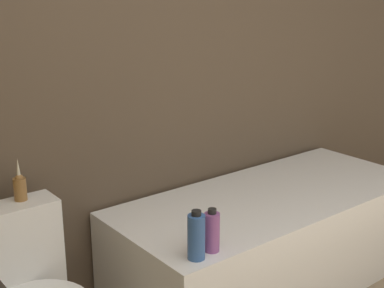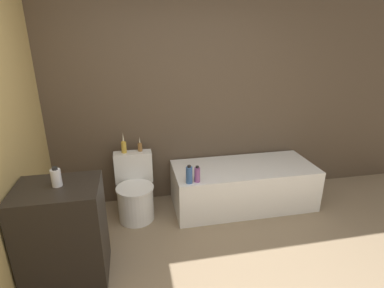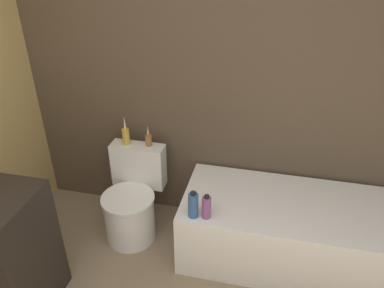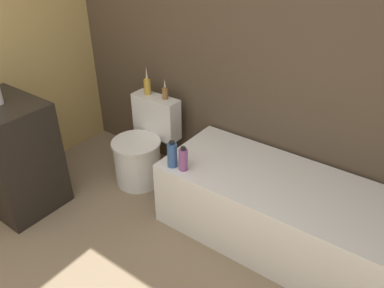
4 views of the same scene
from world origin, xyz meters
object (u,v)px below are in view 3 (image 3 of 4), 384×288
vase_silver (148,139)px  bathtub (297,232)px  shampoo_bottle_tall (193,205)px  shampoo_bottle_short (206,207)px  vase_gold (126,135)px  toilet (132,202)px

vase_silver → bathtub: bearing=-10.9°
shampoo_bottle_tall → shampoo_bottle_short: bearing=6.9°
shampoo_bottle_tall → shampoo_bottle_short: shampoo_bottle_tall is taller
bathtub → shampoo_bottle_short: 0.77m
vase_gold → shampoo_bottle_short: (0.76, -0.49, -0.20)m
toilet → vase_gold: size_ratio=2.89×
toilet → shampoo_bottle_short: (0.66, -0.29, 0.30)m
shampoo_bottle_tall → shampoo_bottle_short: (0.09, 0.01, -0.01)m
shampoo_bottle_tall → vase_silver: bearing=132.9°
toilet → shampoo_bottle_tall: shampoo_bottle_tall is taller
toilet → shampoo_bottle_tall: bearing=-27.4°
vase_silver → shampoo_bottle_tall: (0.48, -0.52, -0.17)m
toilet → shampoo_bottle_short: size_ratio=3.93×
vase_gold → shampoo_bottle_tall: bearing=-37.2°
vase_gold → shampoo_bottle_tall: 0.86m
bathtub → vase_silver: (-1.21, 0.23, 0.51)m
bathtub → toilet: bearing=179.5°
bathtub → toilet: (-1.30, 0.01, 0.03)m
shampoo_bottle_short → toilet: bearing=156.6°
toilet → vase_gold: bearing=113.8°
vase_gold → bathtub: bearing=-8.9°
bathtub → shampoo_bottle_short: size_ratio=9.31×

